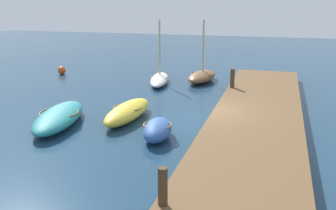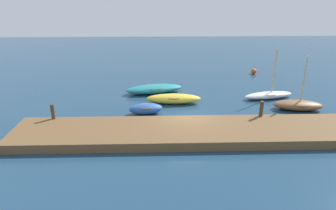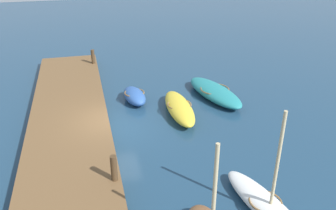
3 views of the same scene
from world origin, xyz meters
name	(u,v)px [view 3 (image 3 of 3)]	position (x,y,z in m)	size (l,w,h in m)	color
ground_plane	(114,129)	(0.00, 0.00, 0.00)	(84.00, 84.00, 0.00)	navy
dock_platform	(69,129)	(0.00, -2.20, 0.29)	(22.19, 3.98, 0.58)	brown
rowboat_yellow	(179,108)	(-0.77, 3.76, 0.40)	(4.47, 1.43, 0.78)	gold
rowboat_white	(265,204)	(7.41, 4.69, 0.32)	(4.51, 1.98, 4.21)	white
motorboat_teal	(215,92)	(-2.39, 6.47, 0.38)	(5.32, 2.75, 0.75)	teal
dinghy_blue	(135,96)	(-2.94, 1.59, 0.41)	(2.63, 1.48, 0.80)	#2D569E
mooring_post_west	(93,57)	(-9.05, -0.46, 1.08)	(0.25, 0.25, 1.02)	#47331E
mooring_post_mid_west	(114,168)	(5.02, -0.46, 1.12)	(0.25, 0.25, 1.08)	#47331E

